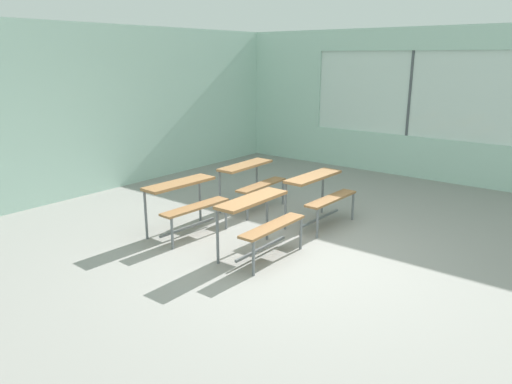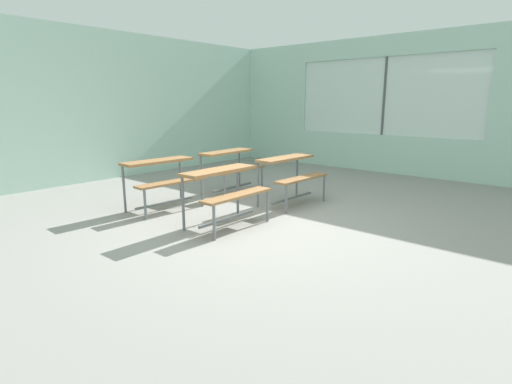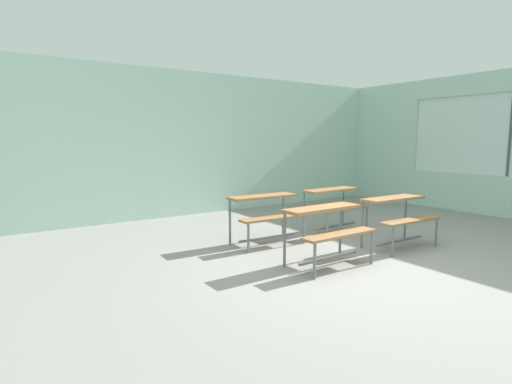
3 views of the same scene
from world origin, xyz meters
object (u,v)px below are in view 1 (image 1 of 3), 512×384
at_px(desk_bench_r1c0, 185,196).
at_px(desk_bench_r0c1, 319,188).
at_px(desk_bench_r0c0, 259,213).
at_px(desk_bench_r1c1, 251,176).

bearing_deg(desk_bench_r1c0, desk_bench_r0c1, -37.53).
xyz_separation_m(desk_bench_r0c1, desk_bench_r1c0, (-1.51, 1.27, 0.00)).
bearing_deg(desk_bench_r0c0, desk_bench_r1c1, 41.43).
distance_m(desk_bench_r0c0, desk_bench_r1c0, 1.30).
bearing_deg(desk_bench_r0c0, desk_bench_r0c1, 0.57).
distance_m(desk_bench_r0c0, desk_bench_r0c1, 1.48).
relative_size(desk_bench_r0c0, desk_bench_r1c1, 0.99).
relative_size(desk_bench_r0c1, desk_bench_r1c1, 0.99).
xyz_separation_m(desk_bench_r0c0, desk_bench_r0c1, (1.48, 0.03, 0.00)).
relative_size(desk_bench_r0c0, desk_bench_r0c1, 0.99).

